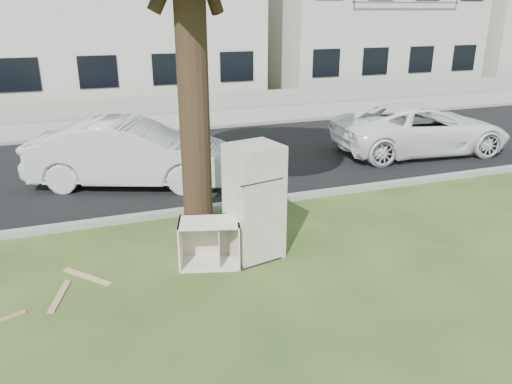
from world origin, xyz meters
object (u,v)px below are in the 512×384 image
object	(u,v)px
fridge	(254,202)
cabinet	(210,243)
car_center	(131,153)
car_right	(421,129)

from	to	relation	value
fridge	cabinet	world-z (taller)	fridge
fridge	car_center	size ratio (longest dim) A/B	0.42
car_right	fridge	bearing A→B (deg)	129.02
cabinet	car_center	bearing A→B (deg)	114.89
cabinet	car_center	distance (m)	4.43
cabinet	car_center	size ratio (longest dim) A/B	0.21
fridge	car_right	xyz separation A→B (m)	(6.50, 4.33, -0.26)
cabinet	car_center	xyz separation A→B (m)	(-0.68, 4.36, 0.38)
cabinet	car_right	bearing A→B (deg)	47.10
cabinet	car_right	size ratio (longest dim) A/B	0.19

